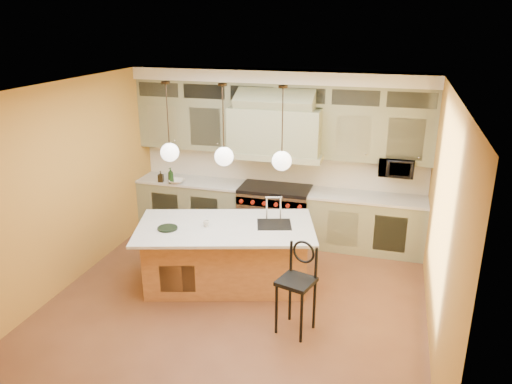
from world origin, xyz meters
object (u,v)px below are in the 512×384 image
(kitchen_island, at_px, (227,253))
(microwave, at_px, (396,167))
(range, at_px, (275,213))
(counter_stool, at_px, (297,282))

(kitchen_island, relative_size, microwave, 5.07)
(range, xyz_separation_m, microwave, (1.95, 0.11, 0.96))
(counter_stool, bearing_deg, microwave, 85.49)
(range, height_order, microwave, microwave)
(counter_stool, bearing_deg, range, 126.30)
(range, bearing_deg, kitchen_island, -100.20)
(kitchen_island, bearing_deg, range, 63.43)
(kitchen_island, distance_m, counter_stool, 1.51)
(counter_stool, xyz_separation_m, microwave, (1.04, 2.67, 0.79))
(kitchen_island, xyz_separation_m, microwave, (2.25, 1.80, 0.98))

